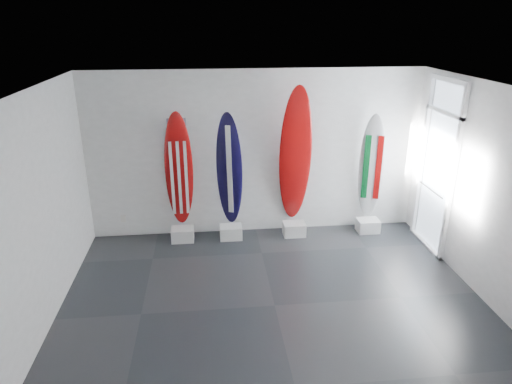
{
  "coord_description": "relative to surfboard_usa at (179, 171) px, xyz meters",
  "views": [
    {
      "loc": [
        -0.85,
        -5.37,
        3.8
      ],
      "look_at": [
        -0.11,
        1.4,
        1.19
      ],
      "focal_mm": 32.0,
      "sensor_mm": 36.0,
      "label": 1
    }
  ],
  "objects": [
    {
      "name": "ceiling",
      "position": [
        1.37,
        -2.28,
        1.69
      ],
      "size": [
        6.0,
        6.0,
        0.0
      ],
      "primitive_type": "plane",
      "rotation": [
        3.14,
        0.0,
        0.0
      ],
      "color": "white",
      "rests_on": "wall_back"
    },
    {
      "name": "glass_door",
      "position": [
        4.34,
        -0.73,
        0.12
      ],
      "size": [
        0.12,
        1.16,
        2.85
      ],
      "primitive_type": null,
      "color": "white",
      "rests_on": "floor"
    },
    {
      "name": "balcony",
      "position": [
        5.67,
        -0.73,
        -0.81
      ],
      "size": [
        2.8,
        2.2,
        1.2
      ],
      "primitive_type": null,
      "color": "slate",
      "rests_on": "ground"
    },
    {
      "name": "surfboard_italy",
      "position": [
        3.47,
        0.0,
        -0.06
      ],
      "size": [
        0.51,
        0.39,
        2.02
      ],
      "primitive_type": "ellipsoid",
      "rotation": [
        0.08,
        0.0,
        -0.35
      ],
      "color": "silver",
      "rests_on": "display_block_italy"
    },
    {
      "name": "display_block_swiss",
      "position": [
        2.05,
        -0.1,
        -1.19
      ],
      "size": [
        0.4,
        0.3,
        0.24
      ],
      "primitive_type": "cube",
      "color": "silver",
      "rests_on": "floor"
    },
    {
      "name": "wall_outlet",
      "position": [
        -1.08,
        0.2,
        -0.96
      ],
      "size": [
        0.09,
        0.02,
        0.13
      ],
      "primitive_type": "cube",
      "color": "silver",
      "rests_on": "wall_back"
    },
    {
      "name": "surfboard_navy",
      "position": [
        0.88,
        0.0,
        -0.02
      ],
      "size": [
        0.52,
        0.37,
        2.1
      ],
      "primitive_type": "ellipsoid",
      "rotation": [
        0.07,
        0.0,
        -0.32
      ],
      "color": "black",
      "rests_on": "display_block_navy"
    },
    {
      "name": "surfboard_swiss",
      "position": [
        2.05,
        0.0,
        0.2
      ],
      "size": [
        0.59,
        0.45,
        2.55
      ],
      "primitive_type": "ellipsoid",
      "rotation": [
        0.14,
        0.0,
        -0.02
      ],
      "color": "maroon",
      "rests_on": "display_block_swiss"
    },
    {
      "name": "surfboard_usa",
      "position": [
        0.0,
        0.0,
        0.0
      ],
      "size": [
        0.51,
        0.41,
        2.15
      ],
      "primitive_type": "ellipsoid",
      "rotation": [
        0.14,
        0.0,
        0.07
      ],
      "color": "maroon",
      "rests_on": "display_block_usa"
    },
    {
      "name": "display_block_navy",
      "position": [
        0.88,
        -0.1,
        -1.19
      ],
      "size": [
        0.4,
        0.3,
        0.24
      ],
      "primitive_type": "cube",
      "color": "silver",
      "rests_on": "floor"
    },
    {
      "name": "wall_right",
      "position": [
        4.37,
        -2.28,
        0.19
      ],
      "size": [
        0.0,
        5.0,
        5.0
      ],
      "primitive_type": "plane",
      "rotation": [
        1.57,
        0.0,
        -1.57
      ],
      "color": "silver",
      "rests_on": "ground"
    },
    {
      "name": "wall_left",
      "position": [
        -1.63,
        -2.28,
        0.19
      ],
      "size": [
        0.0,
        5.0,
        5.0
      ],
      "primitive_type": "plane",
      "rotation": [
        1.57,
        0.0,
        1.57
      ],
      "color": "silver",
      "rests_on": "ground"
    },
    {
      "name": "display_block_italy",
      "position": [
        3.47,
        -0.1,
        -1.19
      ],
      "size": [
        0.4,
        0.3,
        0.24
      ],
      "primitive_type": "cube",
      "color": "silver",
      "rests_on": "floor"
    },
    {
      "name": "floor",
      "position": [
        1.37,
        -2.28,
        -1.31
      ],
      "size": [
        6.0,
        6.0,
        0.0
      ],
      "primitive_type": "plane",
      "color": "black",
      "rests_on": "ground"
    },
    {
      "name": "wall_front",
      "position": [
        1.37,
        -4.78,
        0.19
      ],
      "size": [
        6.0,
        0.0,
        6.0
      ],
      "primitive_type": "plane",
      "rotation": [
        -1.57,
        0.0,
        0.0
      ],
      "color": "silver",
      "rests_on": "ground"
    },
    {
      "name": "display_block_usa",
      "position": [
        0.0,
        -0.1,
        -1.19
      ],
      "size": [
        0.4,
        0.3,
        0.24
      ],
      "primitive_type": "cube",
      "color": "silver",
      "rests_on": "floor"
    },
    {
      "name": "wall_back",
      "position": [
        1.37,
        0.22,
        0.19
      ],
      "size": [
        6.0,
        0.0,
        6.0
      ],
      "primitive_type": "plane",
      "rotation": [
        1.57,
        0.0,
        0.0
      ],
      "color": "silver",
      "rests_on": "ground"
    }
  ]
}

